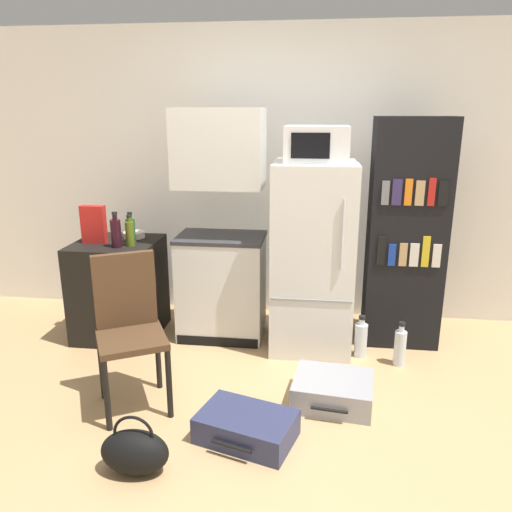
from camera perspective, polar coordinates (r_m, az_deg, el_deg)
The scene contains 19 objects.
ground_plane at distance 3.04m, azimuth 2.22°, elevation -20.41°, with size 24.00×24.00×0.00m, color tan.
wall_back at distance 4.46m, azimuth 7.31°, elevation 8.99°, with size 6.40×0.10×2.51m.
side_table at distance 4.28m, azimuth -15.35°, elevation -3.60°, with size 0.65×0.64×0.80m.
kitchen_hutch at distance 3.99m, azimuth -4.05°, elevation 2.12°, with size 0.70×0.48×1.84m.
refrigerator at distance 3.87m, azimuth 6.53°, elevation -0.14°, with size 0.61×0.66×1.45m.
microwave at distance 3.71m, azimuth 6.95°, elevation 12.60°, with size 0.46×0.40×0.26m.
bookshelf at distance 4.03m, azimuth 16.79°, elevation 2.30°, with size 0.58×0.35×1.77m.
bottle_green_tall at distance 4.09m, azimuth -14.13°, elevation 2.92°, with size 0.07×0.07×0.25m.
bottle_amber_beer at distance 4.48m, azimuth -17.58°, elevation 3.31°, with size 0.07×0.07×0.16m.
bottle_wine_dark at distance 3.98m, azimuth -15.72°, elevation 2.61°, with size 0.08×0.08×0.28m.
bottle_olive_oil at distance 3.99m, azimuth -14.22°, elevation 2.57°, with size 0.07×0.07×0.25m.
bowl at distance 4.26m, azimuth -13.76°, elevation 2.37°, with size 0.18×0.18×0.05m.
cereal_box at distance 4.15m, azimuth -18.06°, elevation 3.46°, with size 0.19×0.07×0.30m.
chair at distance 3.22m, azimuth -14.37°, elevation -6.92°, with size 0.54×0.54×0.97m.
suitcase_large_flat at distance 3.35m, azimuth 8.78°, elevation -14.96°, with size 0.54×0.48×0.17m.
suitcase_small_flat at distance 3.01m, azimuth -1.10°, elevation -18.91°, with size 0.61×0.49×0.16m.
handbag at distance 2.83m, azimuth -13.69°, elevation -20.87°, with size 0.36×0.20×0.33m.
water_bottle_front at distance 3.87m, azimuth 16.13°, elevation -9.96°, with size 0.09×0.09×0.34m.
water_bottle_middle at distance 3.93m, azimuth 11.89°, elevation -9.27°, with size 0.10×0.10×0.33m.
Camera 1 is at (0.20, -2.43, 1.81)m, focal length 35.00 mm.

